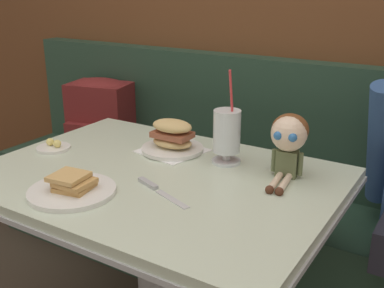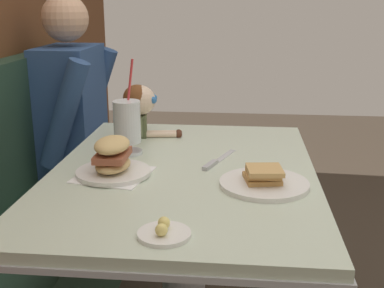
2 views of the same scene
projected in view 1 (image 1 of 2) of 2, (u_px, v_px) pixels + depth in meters
The scene contains 10 objects.
wood_panel_wall at pixel (273, 8), 2.02m from camera, with size 4.40×0.08×2.40m, color brown.
booth_bench at pixel (241, 212), 2.12m from camera, with size 2.60×0.48×1.00m.
diner_table at pixel (157, 229), 1.54m from camera, with size 1.11×0.81×0.74m.
toast_plate at pixel (72, 189), 1.34m from camera, with size 0.25×0.25×0.06m.
milkshake_glass at pixel (227, 133), 1.54m from camera, with size 0.10×0.10×0.32m.
sandwich_plate at pixel (172, 139), 1.66m from camera, with size 0.23×0.23×0.12m.
butter_saucer at pixel (54, 147), 1.69m from camera, with size 0.12×0.12×0.04m.
butter_knife at pixel (154, 187), 1.37m from camera, with size 0.23×0.10×0.01m.
seated_doll at pixel (289, 137), 1.42m from camera, with size 0.12×0.22×0.20m.
backpack at pixel (100, 117), 2.38m from camera, with size 0.34×0.30×0.41m.
Camera 1 is at (0.82, -0.92, 1.32)m, focal length 44.17 mm.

